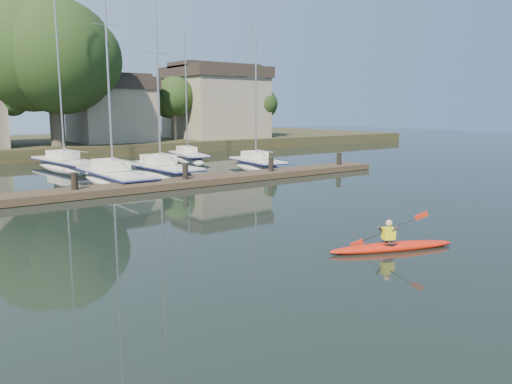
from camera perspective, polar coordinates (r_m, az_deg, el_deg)
ground at (r=14.94m, az=7.93°, el=-6.98°), size 160.00×160.00×0.00m
kayak at (r=15.64m, az=15.22°, el=-5.87°), size 4.04×1.99×1.32m
dock at (r=26.50m, az=-13.75°, el=0.54°), size 34.00×2.00×1.80m
sailboat_2 at (r=30.34m, az=-15.81°, el=0.81°), size 2.24×9.21×15.22m
sailboat_3 at (r=32.86m, az=-10.63°, el=1.64°), size 2.74×8.35×13.25m
sailboat_4 at (r=36.33m, az=0.12°, el=2.57°), size 2.76×6.75×11.15m
sailboat_6 at (r=38.53m, az=-20.81°, el=2.35°), size 3.35×10.06×15.71m
sailboat_7 at (r=42.10m, az=-7.74°, el=3.46°), size 3.30×7.37×11.51m
shore at (r=51.81m, az=-23.74°, el=7.64°), size 90.00×25.25×12.75m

